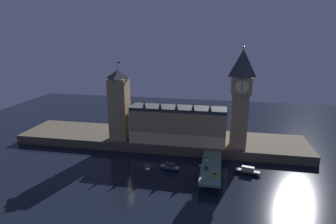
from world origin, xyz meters
The scene contains 15 objects.
ground_plane centered at (0.00, 0.00, 0.00)m, with size 400.00×400.00×0.00m, color black.
embankment centered at (0.00, 39.00, 3.26)m, with size 220.00×42.00×6.52m.
parliament_hall centered at (15.51, 29.06, 19.62)m, with size 68.71×17.47×31.53m.
clock_tower centered at (58.11, 26.98, 43.02)m, with size 13.43×13.54×68.91m.
victoria_tower centered at (-28.17, 28.06, 32.63)m, with size 13.38×13.38×57.99m.
bridge centered at (41.36, -5.00, 3.83)m, with size 11.98×46.00×5.74m.
car_northbound_lead centered at (38.73, 3.33, 6.46)m, with size 1.88×4.00×1.53m.
car_northbound_trail centered at (38.73, -9.86, 6.40)m, with size 1.84×4.69×1.42m.
car_southbound_lead centered at (44.00, -17.25, 6.44)m, with size 1.92×4.64×1.49m.
pedestrian_near_rail centered at (36.09, -15.02, 6.59)m, with size 0.38×0.38×1.61m.
pedestrian_far_rail centered at (36.09, 5.19, 6.59)m, with size 0.38×0.38×1.61m.
street_lamp_near centered at (35.69, -19.72, 10.18)m, with size 1.34×0.60×7.11m.
street_lamp_far centered at (35.69, 9.72, 10.26)m, with size 1.34×0.60×7.24m.
boat_upstream centered at (15.69, -3.68, 1.76)m, with size 14.21×6.33×4.83m.
boat_downstream centered at (63.53, -0.15, 1.77)m, with size 16.98×7.15×4.85m.
Camera 1 is at (44.40, -162.53, 82.69)m, focal length 30.00 mm.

